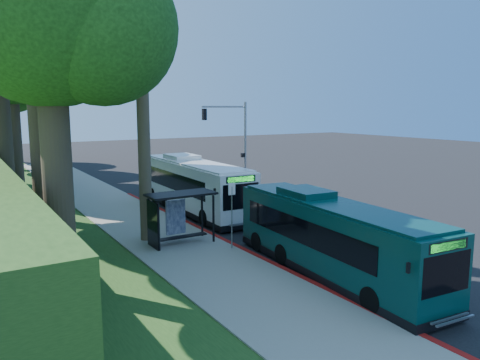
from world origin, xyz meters
TOP-DOWN VIEW (x-y plane):
  - ground at (0.00, 0.00)m, footprint 140.00×140.00m
  - sidewalk at (-7.30, 0.00)m, footprint 4.50×70.00m
  - red_curb at (-5.00, -4.00)m, footprint 0.25×30.00m
  - grass_verge at (-13.00, 5.00)m, footprint 8.00×70.00m
  - bus_shelter at (-7.26, -2.86)m, footprint 3.20×1.51m
  - stop_sign_pole at (-5.40, -5.00)m, footprint 0.35×0.06m
  - traffic_signal_pole at (3.78, 10.00)m, footprint 4.10×0.30m
  - tree_0 at (-12.40, -0.02)m, footprint 8.40×8.00m
  - tree_2 at (-11.89, 15.98)m, footprint 8.82×8.40m
  - tree_5 at (-10.41, 39.99)m, footprint 7.35×7.00m
  - tree_6 at (-12.91, -6.01)m, footprint 7.56×7.20m
  - white_bus at (-3.20, 3.45)m, footprint 2.72×11.66m
  - teal_bus at (-3.67, -9.63)m, footprint 3.07×10.78m
  - pickup at (0.64, 10.43)m, footprint 3.56×5.60m

SIDE VIEW (x-z plane):
  - ground at x=0.00m, z-range 0.00..0.00m
  - grass_verge at x=-13.00m, z-range 0.00..0.06m
  - sidewalk at x=-7.30m, z-range 0.00..0.12m
  - red_curb at x=-5.00m, z-range 0.00..0.13m
  - pickup at x=0.64m, z-range 0.00..1.44m
  - teal_bus at x=-3.67m, z-range -0.04..3.13m
  - white_bus at x=-3.20m, z-range -0.04..3.42m
  - bus_shelter at x=-7.26m, z-range 0.53..3.08m
  - stop_sign_pole at x=-5.40m, z-range 0.50..3.67m
  - traffic_signal_pole at x=3.78m, z-range 0.92..7.92m
  - tree_5 at x=-10.41m, z-range 2.53..15.39m
  - tree_6 at x=-12.91m, z-range 2.84..16.58m
  - tree_2 at x=-11.89m, z-range 2.92..18.04m
  - tree_0 at x=-12.40m, z-range 3.35..19.05m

